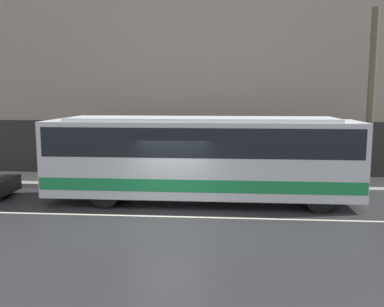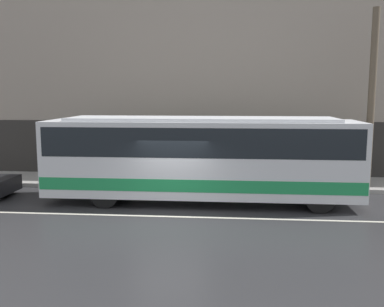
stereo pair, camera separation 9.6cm
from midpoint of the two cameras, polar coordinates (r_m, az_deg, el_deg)
ground_plane at (r=14.61m, az=-3.11°, el=-8.41°), size 60.00×60.00×0.00m
sidewalk at (r=19.83m, az=-0.98°, el=-3.76°), size 60.00×2.87×0.17m
building_facade at (r=21.04m, az=-0.58°, el=12.15°), size 60.00×0.35×11.71m
lane_stripe at (r=14.61m, az=-3.11°, el=-8.40°), size 54.00×0.14×0.01m
transit_bus at (r=16.15m, az=1.06°, el=-0.18°), size 11.66×2.62×3.24m
utility_pole_near at (r=19.38m, az=22.60°, el=6.67°), size 0.30×0.30×7.42m
pedestrian_waiting at (r=19.16m, az=6.27°, el=-1.45°), size 0.36×0.36×1.75m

